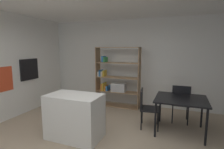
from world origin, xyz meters
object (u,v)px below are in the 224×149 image
dining_table (181,102)px  dining_chair_far (181,101)px  kitchen_island (75,116)px  open_bookshelf (116,80)px  dining_chair_island_side (146,105)px  built_in_oven (29,69)px

dining_table → dining_chair_far: size_ratio=1.11×
kitchen_island → open_bookshelf: (0.09, 2.18, 0.39)m
dining_table → dining_chair_island_side: size_ratio=1.19×
dining_chair_island_side → built_in_oven: bearing=83.3°
built_in_oven → dining_chair_island_side: built_in_oven is taller
kitchen_island → open_bookshelf: size_ratio=0.59×
dining_chair_far → open_bookshelf: bearing=-20.6°
kitchen_island → dining_chair_far: 2.52m
dining_table → dining_chair_island_side: bearing=-178.9°
dining_chair_island_side → kitchen_island: bearing=120.6°
open_bookshelf → dining_chair_far: bearing=-18.8°
open_bookshelf → dining_chair_far: open_bookshelf is taller
open_bookshelf → dining_table: 2.23m
built_in_oven → dining_chair_island_side: 3.41m
built_in_oven → dining_chair_island_side: bearing=1.8°
built_in_oven → kitchen_island: size_ratio=0.57×
built_in_oven → dining_chair_far: size_ratio=0.65×
dining_table → dining_chair_island_side: (-0.74, -0.01, -0.16)m
built_in_oven → open_bookshelf: open_bookshelf is taller
open_bookshelf → dining_chair_far: (1.90, -0.65, -0.29)m
open_bookshelf → dining_chair_far: size_ratio=1.95×
built_in_oven → kitchen_island: bearing=-23.6°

